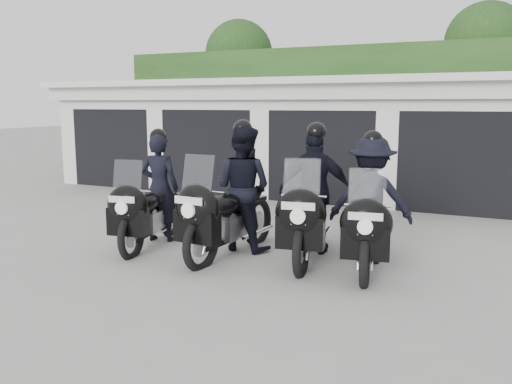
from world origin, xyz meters
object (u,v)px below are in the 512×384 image
at_px(police_bike_a, 152,198).
at_px(police_bike_b, 236,196).
at_px(police_bike_d, 370,207).
at_px(police_bike_c, 313,199).

bearing_deg(police_bike_a, police_bike_b, -3.70).
relative_size(police_bike_b, police_bike_d, 1.08).
xyz_separation_m(police_bike_b, police_bike_c, (1.18, 0.32, -0.01)).
bearing_deg(police_bike_a, police_bike_c, -0.11).
xyz_separation_m(police_bike_a, police_bike_b, (1.48, 0.19, 0.12)).
bearing_deg(police_bike_b, police_bike_a, -168.58).
height_order(police_bike_a, police_bike_c, police_bike_c).
distance_m(police_bike_a, police_bike_b, 1.50).
xyz_separation_m(police_bike_a, police_bike_c, (2.66, 0.50, 0.11)).
bearing_deg(police_bike_a, police_bike_d, -4.15).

